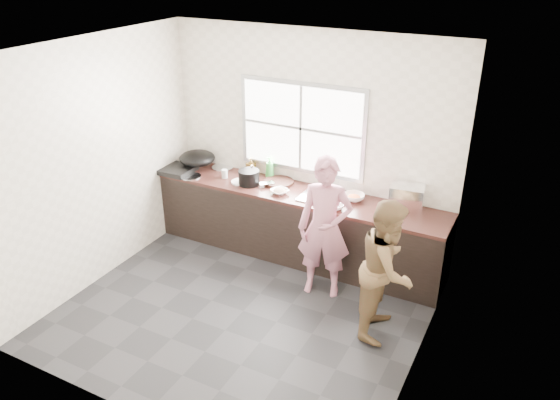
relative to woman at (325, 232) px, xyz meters
The scene contains 30 objects.
floor 1.20m from the woman, 128.68° to the right, with size 3.60×3.20×0.01m, color #262628.
ceiling 2.18m from the woman, 128.68° to the right, with size 3.60×3.20×0.01m, color silver.
wall_back 1.21m from the woman, 124.23° to the left, with size 3.60×0.01×2.70m, color silver.
wall_left 2.58m from the woman, 162.89° to the right, with size 0.01×3.20×2.70m, color silver.
wall_right 1.55m from the woman, 31.26° to the right, with size 0.01×3.20×2.70m, color beige.
wall_front 2.49m from the woman, 104.15° to the right, with size 3.60×0.01×2.70m, color beige.
cabinet 0.87m from the woman, 136.89° to the left, with size 3.60×0.62×0.82m, color black.
countertop 0.81m from the woman, 136.89° to the left, with size 3.60×0.64×0.04m, color #351A15.
sink 0.62m from the woman, 113.51° to the left, with size 0.55×0.45×0.02m, color silver.
faucet 0.84m from the woman, 107.71° to the left, with size 0.02×0.02×0.30m, color silver.
window_frame 1.36m from the woman, 129.00° to the left, with size 1.60×0.05×1.10m, color #9EA0A5.
window_glazing 1.35m from the woman, 129.83° to the left, with size 1.50×0.01×1.00m, color white.
woman is the anchor object (origin of this frame).
person_side 0.86m from the woman, 22.76° to the right, with size 0.69×0.54×1.43m, color brown.
cutting_board 1.14m from the woman, 143.28° to the left, with size 0.36×0.36×0.04m, color black.
cleaver 1.14m from the woman, 151.79° to the left, with size 0.18×0.09×0.01m, color #AEB1B5.
bowl_mince 0.88m from the woman, 150.89° to the left, with size 0.20×0.20×0.05m, color white.
bowl_crabs 0.68m from the woman, 83.33° to the left, with size 0.19×0.19×0.06m, color white.
bowl_held 0.38m from the woman, 94.21° to the left, with size 0.21×0.21×0.07m, color silver.
black_pot 1.32m from the woman, 158.30° to the left, with size 0.25×0.25×0.18m, color black.
plate_food 1.43m from the woman, 160.31° to the left, with size 0.21×0.21×0.02m, color white.
bottle_green 1.36m from the woman, 144.27° to the left, with size 0.11×0.11×0.27m, color green.
bottle_brown_tall 1.58m from the woman, 150.05° to the left, with size 0.09×0.09×0.20m, color #4D3713.
bottle_brown_short 1.40m from the woman, 153.87° to the left, with size 0.14×0.14×0.18m, color #412610.
glass_jar 1.68m from the woman, 161.90° to the left, with size 0.08×0.08×0.11m, color silver.
burner 2.27m from the woman, 169.94° to the left, with size 0.41×0.41×0.06m, color black.
wok 2.16m from the woman, 163.58° to the left, with size 0.46×0.46×0.18m, color black.
dish_rack 1.01m from the woman, 46.96° to the left, with size 0.36×0.25×0.27m, color white.
pot_lid_left 2.01m from the woman, behind, with size 0.26×0.26×0.01m, color silver.
pot_lid_right 1.96m from the woman, 156.38° to the left, with size 0.28×0.28×0.01m, color silver.
Camera 1 is at (2.51, -3.99, 3.55)m, focal length 35.00 mm.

